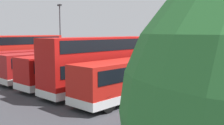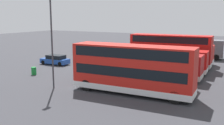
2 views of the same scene
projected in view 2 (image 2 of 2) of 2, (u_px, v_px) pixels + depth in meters
The scene contains 11 objects.
ground_plane at pixel (92, 67), 36.99m from camera, with size 140.00×140.00×0.00m, color #38383D.
bus_single_deck_near_end at pixel (173, 52), 39.98m from camera, with size 3.07×11.78×2.95m.
bus_double_decker_second at pixel (170, 50), 36.66m from camera, with size 2.95×11.33×4.55m.
bus_single_deck_third at pixel (162, 59), 33.66m from camera, with size 3.20×11.41×2.95m.
bus_single_deck_fourth at pixel (149, 63), 30.73m from camera, with size 2.83×12.10×2.95m.
bus_single_deck_fifth at pixel (137, 69), 27.55m from camera, with size 2.93×11.28×2.95m.
bus_double_decker_sixth at pixel (132, 68), 23.87m from camera, with size 3.04×11.50×4.55m.
box_truck_blue at pixel (200, 49), 43.96m from camera, with size 3.37×7.74×3.20m.
car_hatchback_silver at pixel (55, 60), 38.71m from camera, with size 1.95×4.38×1.43m.
lamp_post_tall at pixel (52, 37), 25.18m from camera, with size 0.70×0.30×8.96m.
waste_bin_yellow at pixel (34, 71), 31.98m from camera, with size 0.60×0.60×0.95m, color #197F33.
Camera 2 is at (30.39, 20.06, 7.17)m, focal length 41.64 mm.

